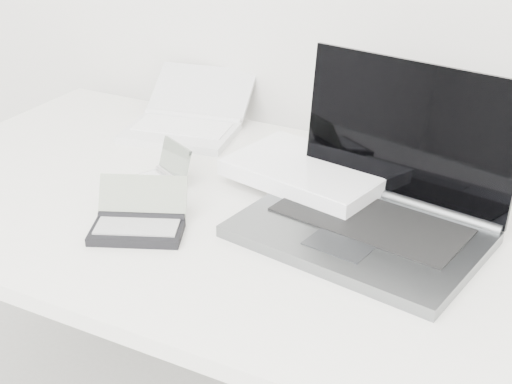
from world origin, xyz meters
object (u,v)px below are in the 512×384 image
at_px(desk, 280,238).
at_px(palmtop_charcoal, 139,222).
at_px(laptop_large, 350,192).
at_px(netbook_open_white, 187,120).

height_order(desk, palmtop_charcoal, palmtop_charcoal).
distance_m(desk, palmtop_charcoal, 0.26).
height_order(laptop_large, palmtop_charcoal, laptop_large).
xyz_separation_m(netbook_open_white, palmtop_charcoal, (0.18, -0.44, -0.01)).
relative_size(laptop_large, palmtop_charcoal, 2.81).
bearing_deg(laptop_large, netbook_open_white, 165.98).
xyz_separation_m(laptop_large, palmtop_charcoal, (-0.30, -0.23, -0.03)).
distance_m(laptop_large, palmtop_charcoal, 0.38).
bearing_deg(netbook_open_white, palmtop_charcoal, -78.35).
relative_size(desk, netbook_open_white, 4.73).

